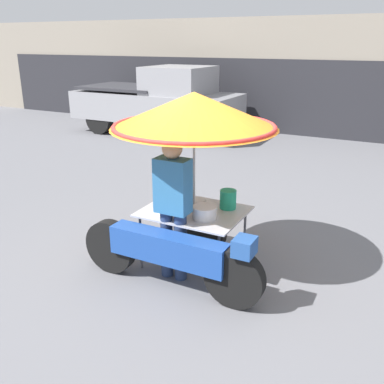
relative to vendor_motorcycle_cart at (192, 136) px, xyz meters
name	(u,v)px	position (x,y,z in m)	size (l,w,h in m)	color
ground_plane	(185,273)	(0.01, -0.20, -1.61)	(36.00, 36.00, 0.00)	slate
shopfront_building	(338,77)	(0.01, 9.21, 0.00)	(28.00, 2.06, 3.25)	gray
vendor_motorcycle_cart	(192,136)	(0.00, 0.00, 0.00)	(2.20, 1.87, 2.08)	black
vendor_person	(173,203)	(-0.06, -0.33, -0.69)	(0.38, 0.22, 1.64)	navy
pickup_truck	(160,101)	(-4.45, 6.53, -0.66)	(4.88, 1.89, 1.94)	black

